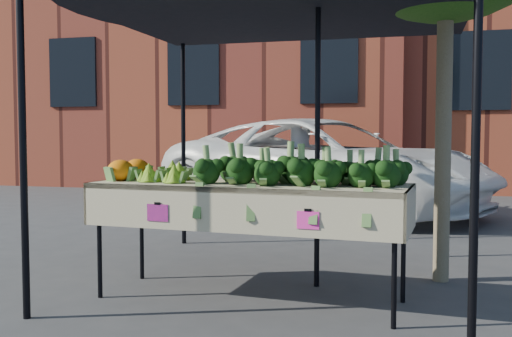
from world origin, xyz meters
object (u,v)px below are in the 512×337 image
object	(u,v)px
street_tree	(445,54)
table	(249,242)
canopy	(278,123)
vehicle	(325,42)

from	to	relation	value
street_tree	table	bearing A→B (deg)	-145.38
canopy	vehicle	world-z (taller)	vehicle
table	canopy	world-z (taller)	canopy
street_tree	vehicle	bearing A→B (deg)	111.36
canopy	street_tree	world-z (taller)	street_tree
canopy	street_tree	xyz separation A→B (m)	(1.36, 0.38, 0.58)
vehicle	street_tree	bearing A→B (deg)	-135.44
table	vehicle	distance (m)	5.65
table	street_tree	world-z (taller)	street_tree
canopy	table	bearing A→B (deg)	-97.83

